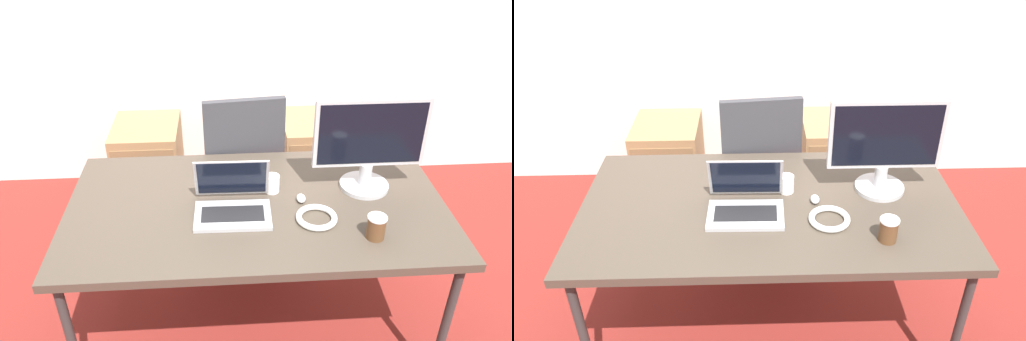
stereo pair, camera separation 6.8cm
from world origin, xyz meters
The scene contains 12 objects.
ground_plane centered at (0.00, 0.00, 0.00)m, with size 14.00×14.00×0.00m, color maroon.
wall_back centered at (0.00, 1.56, 1.30)m, with size 10.00×0.05×2.60m.
desk centered at (0.00, 0.00, 0.72)m, with size 1.74×0.95×0.77m.
office_chair centered at (-0.05, 0.72, 0.39)m, with size 0.56×0.58×1.06m.
cabinet_left centered at (-0.69, 1.26, 0.28)m, with size 0.45×0.51×0.57m.
cabinet_right centered at (0.50, 1.26, 0.28)m, with size 0.45×0.51×0.57m.
laptop_center centered at (-0.11, -0.05, 0.82)m, with size 0.34×0.28×0.23m.
monitor centered at (0.53, 0.11, 1.01)m, with size 0.52×0.23×0.46m.
mouse centered at (0.21, 0.01, 0.78)m, with size 0.04×0.06×0.03m.
coffee_cup_white centered at (0.08, 0.10, 0.81)m, with size 0.07×0.07×0.09m.
coffee_cup_brown centered at (0.48, -0.28, 0.82)m, with size 0.08×0.08×0.11m.
cable_coil centered at (0.25, -0.14, 0.78)m, with size 0.18×0.18×0.03m.
Camera 1 is at (-0.13, -1.87, 2.10)m, focal length 35.00 mm.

